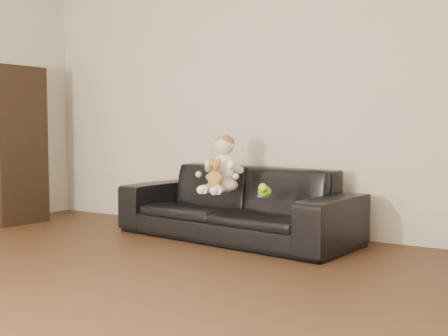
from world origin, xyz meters
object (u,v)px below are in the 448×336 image
Objects in this scene: cabinet at (14,145)px; baby at (223,167)px; toy_rattle at (266,192)px; sofa at (236,203)px; teddy_bear at (215,174)px; toy_blue_disc at (264,196)px; toy_green at (265,192)px.

cabinet is 2.39m from baby.
sofa is at bearing 157.85° from toy_rattle.
toy_rattle is (0.38, -0.15, 0.14)m from sofa.
teddy_bear is 0.47m from toy_blue_disc.
baby is (2.36, 0.33, -0.17)m from cabinet.
cabinet is at bearing -174.02° from toy_rattle.
baby is at bearing 171.60° from toy_blue_disc.
sofa is 0.43m from toy_blue_disc.
cabinet reaches higher than toy_green.
cabinet is at bearing 175.34° from baby.
baby is 0.50m from toy_green.
toy_rattle is (2.80, 0.29, -0.36)m from cabinet.
cabinet is 2.85m from toy_green.
sofa is at bearing 59.83° from teddy_bear.
baby reaches higher than sofa.
sofa is 0.48m from toy_green.
cabinet is 22.07× the size of toy_rattle.
cabinet reaches higher than toy_blue_disc.
teddy_bear is at bearing -164.13° from toy_rattle.
toy_green reaches higher than toy_rattle.
toy_blue_disc is at bearing 10.32° from cabinet.
sofa is 0.43m from toy_rattle.
teddy_bear is 0.47m from toy_green.
cabinet is 2.39m from teddy_bear.
sofa is at bearing 15.41° from cabinet.
toy_rattle is (0.43, 0.12, -0.15)m from teddy_bear.
baby is 0.49m from toy_blue_disc.
toy_rattle is (-0.02, 0.06, -0.01)m from toy_green.
sofa is 21.70× the size of toy_blue_disc.
baby is 5.04× the size of toy_blue_disc.
toy_blue_disc is at bearing -98.17° from toy_rattle.
toy_blue_disc is at bearing 131.47° from toy_green.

